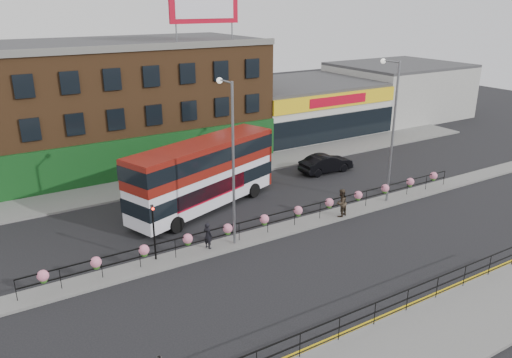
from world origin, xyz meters
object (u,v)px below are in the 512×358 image
car (326,163)px  double_decker_bus (204,168)px  pedestrian_b (341,203)px  lamp_column_west (231,150)px  pedestrian_a (208,235)px  lamp_column_east (391,120)px

car → double_decker_bus: bearing=99.1°
pedestrian_b → lamp_column_west: lamp_column_west is taller
double_decker_bus → lamp_column_west: size_ratio=1.26×
double_decker_bus → pedestrian_a: double_decker_bus is taller
double_decker_bus → car: bearing=8.0°
double_decker_bus → pedestrian_a: size_ratio=7.56×
lamp_column_west → lamp_column_east: size_ratio=0.97×
double_decker_bus → pedestrian_a: bearing=-114.3°
pedestrian_a → lamp_column_east: size_ratio=0.16×
pedestrian_b → pedestrian_a: bearing=-19.2°
car → pedestrian_a: size_ratio=2.96×
pedestrian_b → lamp_column_west: size_ratio=0.20×
car → pedestrian_a: bearing=117.8°
pedestrian_a → double_decker_bus: bearing=-45.9°
double_decker_bus → lamp_column_west: 6.36m
double_decker_bus → pedestrian_b: bearing=-41.8°
car → pedestrian_a: (-14.46, -7.29, 0.17)m
pedestrian_a → lamp_column_west: lamp_column_west is taller
lamp_column_west → car: bearing=29.5°
double_decker_bus → pedestrian_b: size_ratio=6.37×
pedestrian_a → lamp_column_east: 14.78m
lamp_column_east → pedestrian_b: bearing=-172.4°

